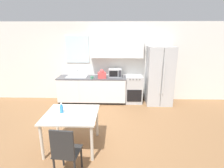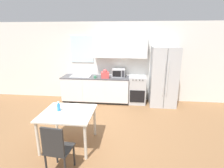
# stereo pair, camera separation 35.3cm
# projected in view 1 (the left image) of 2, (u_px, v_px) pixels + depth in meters

# --- Properties ---
(ground_plane) EXTENTS (12.00, 12.00, 0.00)m
(ground_plane) POSITION_uv_depth(u_px,v_px,m) (95.00, 131.00, 4.27)
(ground_plane) COLOR olive
(wall_back) EXTENTS (12.00, 0.38, 2.70)m
(wall_back) POSITION_uv_depth(u_px,v_px,m) (104.00, 59.00, 6.06)
(wall_back) COLOR silver
(wall_back) RESTS_ON ground_plane
(kitchen_counter) EXTENTS (2.30, 0.68, 0.89)m
(kitchen_counter) POSITION_uv_depth(u_px,v_px,m) (92.00, 89.00, 6.04)
(kitchen_counter) COLOR #333333
(kitchen_counter) RESTS_ON ground_plane
(oven_range) EXTENTS (0.56, 0.61, 0.93)m
(oven_range) POSITION_uv_depth(u_px,v_px,m) (134.00, 89.00, 6.03)
(oven_range) COLOR #B7BABC
(oven_range) RESTS_ON ground_plane
(refrigerator) EXTENTS (0.83, 0.78, 1.92)m
(refrigerator) POSITION_uv_depth(u_px,v_px,m) (159.00, 76.00, 5.80)
(refrigerator) COLOR silver
(refrigerator) RESTS_ON ground_plane
(kitchen_sink) EXTENTS (0.68, 0.46, 0.21)m
(kitchen_sink) POSITION_uv_depth(u_px,v_px,m) (77.00, 77.00, 5.93)
(kitchen_sink) COLOR #B7BABC
(kitchen_sink) RESTS_ON kitchen_counter
(microwave) EXTENTS (0.44, 0.38, 0.28)m
(microwave) POSITION_uv_depth(u_px,v_px,m) (115.00, 73.00, 5.96)
(microwave) COLOR #B7BABC
(microwave) RESTS_ON kitchen_counter
(coffee_mug) EXTENTS (0.12, 0.09, 0.08)m
(coffee_mug) POSITION_uv_depth(u_px,v_px,m) (92.00, 77.00, 5.69)
(coffee_mug) COLOR #3F8C66
(coffee_mug) RESTS_ON kitchen_counter
(grocery_bag_0) EXTENTS (0.30, 0.27, 0.30)m
(grocery_bag_0) POSITION_uv_depth(u_px,v_px,m) (102.00, 74.00, 5.72)
(grocery_bag_0) COLOR #D14C4C
(grocery_bag_0) RESTS_ON kitchen_counter
(dining_table) EXTENTS (1.05, 0.97, 0.75)m
(dining_table) POSITION_uv_depth(u_px,v_px,m) (71.00, 118.00, 3.54)
(dining_table) COLOR beige
(dining_table) RESTS_ON ground_plane
(dining_chair_near) EXTENTS (0.44, 0.44, 0.93)m
(dining_chair_near) POSITION_uv_depth(u_px,v_px,m) (65.00, 150.00, 2.75)
(dining_chair_near) COLOR #282828
(dining_chair_near) RESTS_ON ground_plane
(drink_bottle) EXTENTS (0.07, 0.07, 0.21)m
(drink_bottle) POSITION_uv_depth(u_px,v_px,m) (62.00, 109.00, 3.54)
(drink_bottle) COLOR #338CD8
(drink_bottle) RESTS_ON dining_table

